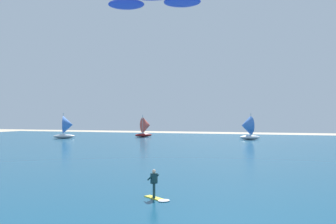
{
  "coord_description": "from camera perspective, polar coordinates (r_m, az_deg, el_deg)",
  "views": [
    {
      "loc": [
        7.02,
        -6.94,
        4.82
      ],
      "look_at": [
        -0.09,
        14.78,
        5.15
      ],
      "focal_mm": 38.49,
      "sensor_mm": 36.0,
      "label": 1
    }
  ],
  "objects": [
    {
      "name": "sailboat_anchored_offshore",
      "position": [
        78.21,
        12.38,
        -2.41
      ],
      "size": [
        4.96,
        4.42,
        5.54
      ],
      "color": "white",
      "rests_on": "ocean"
    },
    {
      "name": "kitesurfer",
      "position": [
        21.28,
        -1.93,
        -11.99
      ],
      "size": [
        1.94,
        1.56,
        1.67
      ],
      "color": "yellow",
      "rests_on": "ocean"
    },
    {
      "name": "kite",
      "position": [
        24.74,
        -2.25,
        17.33
      ],
      "size": [
        6.4,
        3.04,
        0.93
      ],
      "color": "#1E33B2"
    },
    {
      "name": "sailboat_center_horizon",
      "position": [
        87.29,
        -3.52,
        -2.36
      ],
      "size": [
        4.61,
        4.6,
        5.21
      ],
      "color": "maroon",
      "rests_on": "ocean"
    },
    {
      "name": "ocean",
      "position": [
        57.53,
        11.11,
        -5.57
      ],
      "size": [
        160.0,
        90.0,
        0.1
      ],
      "primitive_type": "cube",
      "color": "navy",
      "rests_on": "ground"
    },
    {
      "name": "sailboat_far_right",
      "position": [
        83.88,
        -15.66,
        -2.26
      ],
      "size": [
        5.06,
        4.51,
        5.65
      ],
      "color": "silver",
      "rests_on": "ocean"
    }
  ]
}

